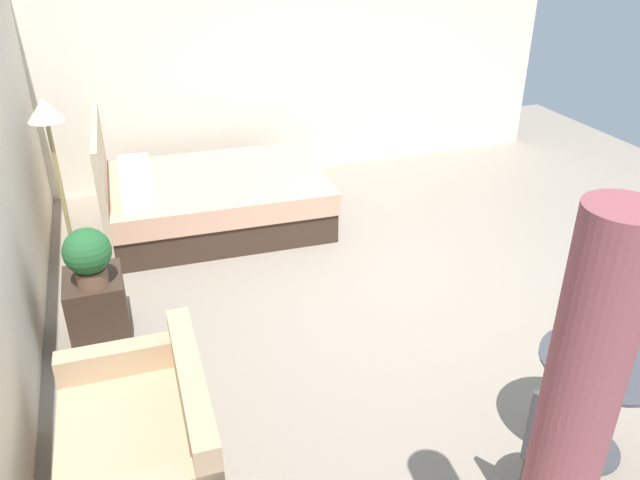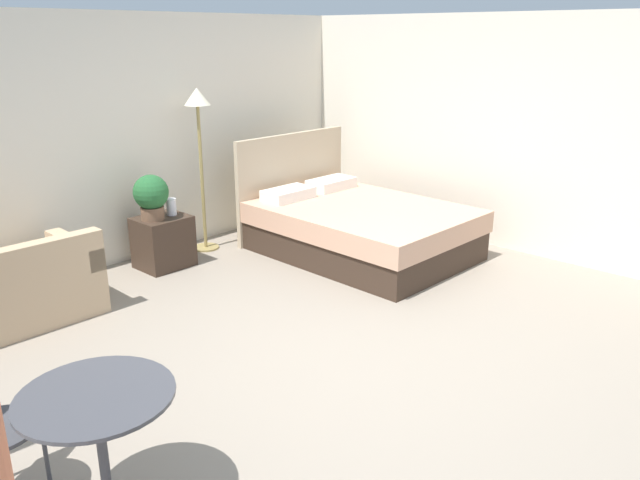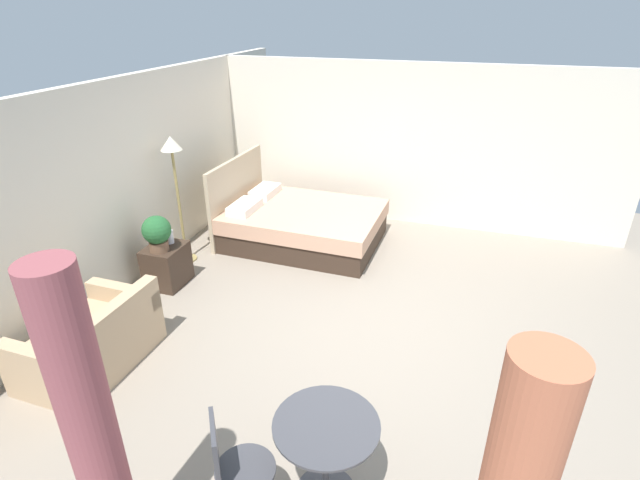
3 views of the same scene
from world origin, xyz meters
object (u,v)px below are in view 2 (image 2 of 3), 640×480
Objects in this scene: potted_plant at (151,195)px; vase at (171,207)px; bed at (357,226)px; balcony_table at (100,432)px; nightstand at (163,242)px; couch at (15,292)px; floor_lamp at (199,122)px.

vase is at bearing -1.19° from potted_plant.
balcony_table is (-3.93, -1.61, 0.20)m from bed.
nightstand is 3.07× the size of vase.
nightstand is 0.37m from vase.
balcony_table is (-2.15, -2.80, -0.28)m from potted_plant.
potted_plant is 2.63× the size of vase.
vase is at bearing 49.71° from balcony_table.
bed is 13.28× the size of vase.
couch is 2.52m from floor_lamp.
bed reaches higher than balcony_table.
floor_lamp is at bearing 127.95° from bed.
bed is 1.98m from vase.
bed is at bearing -37.08° from vase.
nightstand is at bearing 173.53° from vase.
potted_plant is at bearing -174.85° from nightstand.
vase is 0.10× the size of floor_lamp.
nightstand is 1.32m from floor_lamp.
floor_lamp is at bearing 12.45° from nightstand.
nightstand is 0.52m from potted_plant.
bed reaches higher than potted_plant.
bed is 1.79× the size of couch.
floor_lamp reaches higher than balcony_table.
floor_lamp is at bearing 16.59° from vase.
couch is at bearing 75.67° from balcony_table.
vase is (0.12, -0.01, 0.35)m from nightstand.
floor_lamp reaches higher than couch.
floor_lamp is at bearing 45.59° from balcony_table.
nightstand is 0.71× the size of balcony_table.
nightstand is at bearing 51.31° from balcony_table.
couch is at bearing -172.61° from nightstand.
vase is (-1.56, 1.18, 0.32)m from bed.
balcony_table is at bearing -130.29° from vase.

